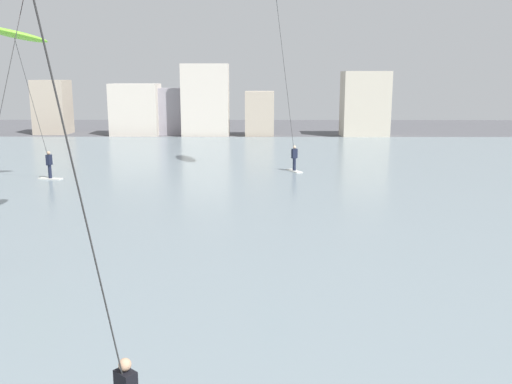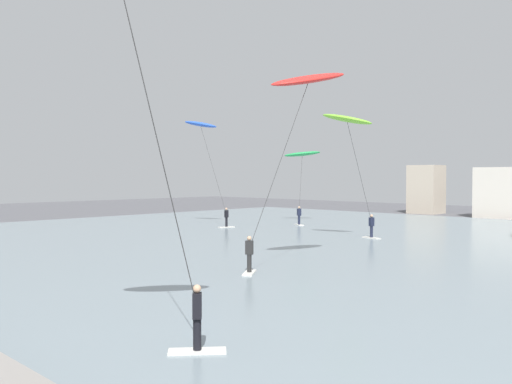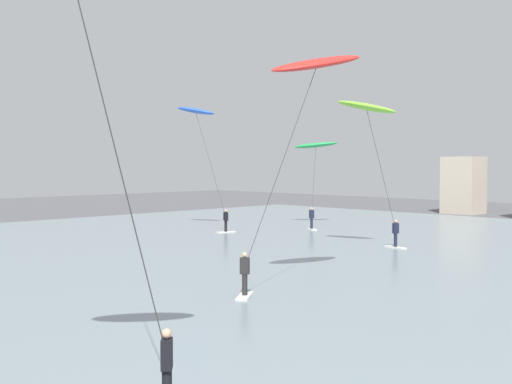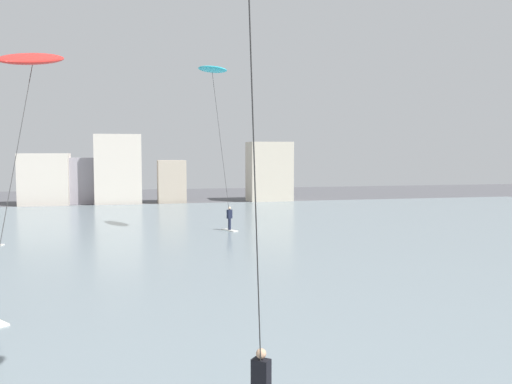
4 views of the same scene
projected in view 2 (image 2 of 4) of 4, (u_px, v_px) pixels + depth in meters
The scene contains 4 objects.
kitesurfer_lime at pixel (349, 129), 36.05m from camera, with size 3.46×4.01×8.60m.
kitesurfer_green at pixel (302, 159), 50.34m from camera, with size 4.03×4.52×6.73m.
kitesurfer_blue at pixel (203, 134), 47.55m from camera, with size 5.32×2.26×9.31m.
kitesurfer_red at pixel (304, 91), 25.04m from camera, with size 2.88×5.56×9.39m.
Camera 2 is at (9.97, -0.05, 4.35)m, focal length 38.29 mm.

